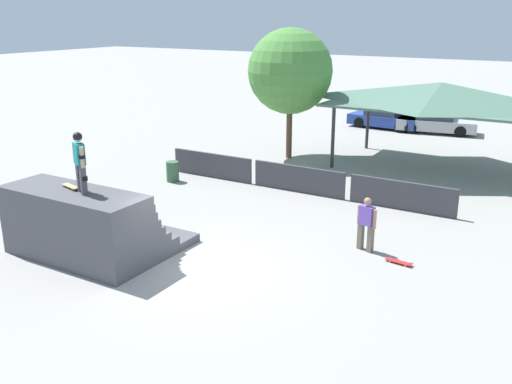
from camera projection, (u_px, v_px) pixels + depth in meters
ground_plane at (197, 269)px, 15.74m from camera, size 160.00×160.00×0.00m
quarter_pipe_ramp at (87, 226)px, 16.48m from camera, size 4.48×3.64×2.03m
skater_on_deck at (80, 158)px, 15.38m from camera, size 0.71×0.48×1.69m
skateboard_on_deck at (71, 186)px, 16.04m from camera, size 0.80×0.38×0.09m
bystander_walking at (367, 221)px, 16.72m from camera, size 0.66×0.33×1.65m
skateboard_on_ground at (400, 262)px, 16.04m from camera, size 0.79×0.30×0.09m
barrier_fence at (299, 179)px, 22.36m from camera, size 12.15×0.12×1.05m
pavilion_shelter at (441, 95)px, 24.97m from camera, size 9.58×5.29×3.87m
tree_beside_pavilion at (290, 71)px, 26.65m from camera, size 3.99×3.99×6.15m
trash_bin at (173, 171)px, 23.82m from camera, size 0.52×0.52×0.85m
parked_car_blue at (384, 118)px, 34.84m from camera, size 4.42×2.01×1.27m
parked_car_silver at (436, 123)px, 33.45m from camera, size 4.71×2.44×1.27m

